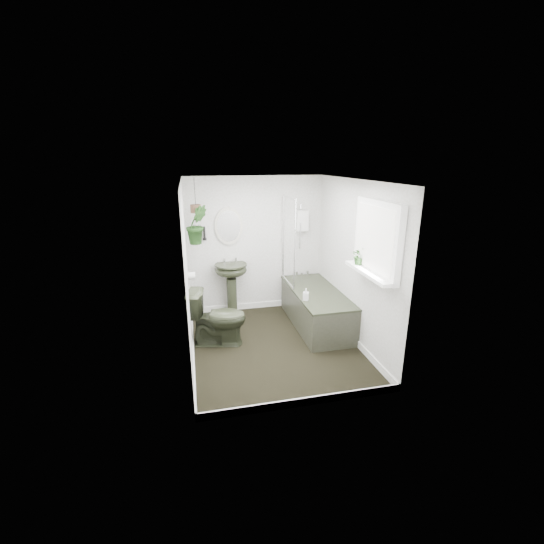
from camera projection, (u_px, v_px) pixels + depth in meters
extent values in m
cube|color=black|center=(274.00, 345.00, 5.23)|extent=(2.30, 2.80, 0.02)
cube|color=white|center=(275.00, 179.00, 4.54)|extent=(2.30, 2.80, 0.02)
cube|color=white|center=(256.00, 245.00, 6.20)|extent=(2.30, 0.02, 2.30)
cube|color=white|center=(307.00, 308.00, 3.57)|extent=(2.30, 0.02, 2.30)
cube|color=white|center=(186.00, 274.00, 4.64)|extent=(0.02, 2.80, 2.30)
cube|color=white|center=(354.00, 263.00, 5.13)|extent=(0.02, 2.80, 2.30)
cube|color=white|center=(274.00, 341.00, 5.21)|extent=(2.30, 2.80, 0.10)
cube|color=white|center=(302.00, 221.00, 6.18)|extent=(0.20, 0.10, 0.35)
ellipsoid|color=beige|center=(229.00, 226.00, 5.96)|extent=(0.46, 0.03, 0.62)
cylinder|color=black|center=(204.00, 233.00, 5.90)|extent=(0.04, 0.04, 0.22)
cylinder|color=white|center=(191.00, 276.00, 5.38)|extent=(0.11, 0.11, 0.11)
cube|color=white|center=(377.00, 239.00, 4.32)|extent=(0.08, 1.00, 0.90)
cube|color=white|center=(369.00, 273.00, 4.43)|extent=(0.18, 1.00, 0.04)
cube|color=white|center=(374.00, 239.00, 4.31)|extent=(0.01, 0.86, 0.76)
imported|color=#282D1E|center=(218.00, 317.00, 5.16)|extent=(0.87, 0.61, 0.81)
imported|color=black|center=(360.00, 256.00, 4.67)|extent=(0.22, 0.19, 0.23)
imported|color=black|center=(197.00, 225.00, 5.42)|extent=(0.37, 0.33, 0.59)
imported|color=black|center=(306.00, 294.00, 5.29)|extent=(0.11, 0.11, 0.18)
cylinder|color=#503626|center=(196.00, 209.00, 5.35)|extent=(0.16, 0.16, 0.12)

